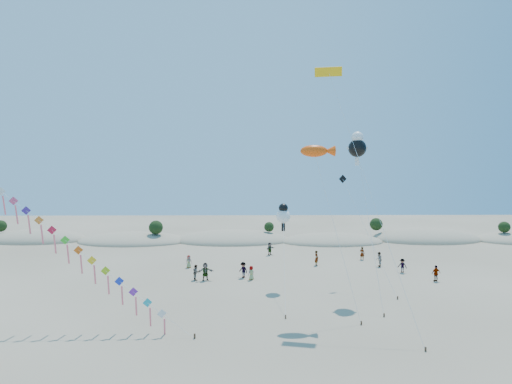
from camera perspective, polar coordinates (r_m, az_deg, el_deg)
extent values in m
plane|color=#82725A|center=(27.04, -7.50, -23.77)|extent=(160.00, 160.00, 0.00)
ellipsoid|color=gray|center=(79.04, -27.14, -5.76)|extent=(16.00, 8.80, 3.60)
ellipsoid|color=#1A3D16|center=(78.89, -27.16, -5.05)|extent=(12.80, 5.76, 0.64)
ellipsoid|color=gray|center=(72.07, -16.09, -6.38)|extent=(17.60, 9.68, 3.00)
ellipsoid|color=#1A3D16|center=(71.93, -16.11, -5.73)|extent=(14.08, 6.34, 0.70)
ellipsoid|color=gray|center=(70.29, -3.17, -6.49)|extent=(19.00, 10.45, 3.40)
ellipsoid|color=#1A3D16|center=(70.13, -3.18, -5.74)|extent=(15.20, 6.84, 0.76)
ellipsoid|color=gray|center=(70.09, 10.05, -6.57)|extent=(16.40, 9.02, 2.80)
ellipsoid|color=#1A3D16|center=(69.96, 10.06, -5.95)|extent=(13.12, 5.90, 0.66)
ellipsoid|color=gray|center=(76.39, 21.73, -5.93)|extent=(18.00, 9.90, 3.80)
ellipsoid|color=#1A3D16|center=(76.23, 21.74, -5.16)|extent=(14.40, 6.48, 0.72)
sphere|color=black|center=(81.71, -30.91, -3.91)|extent=(1.90, 1.90, 1.90)
sphere|color=black|center=(69.57, -13.20, -4.62)|extent=(2.20, 2.20, 2.20)
sphere|color=black|center=(70.04, 1.75, -4.67)|extent=(1.60, 1.60, 1.60)
sphere|color=black|center=(74.38, 15.73, -4.16)|extent=(2.10, 2.10, 2.10)
sphere|color=black|center=(80.04, 30.19, -4.06)|extent=(1.80, 1.80, 1.80)
cube|color=#3F2D1E|center=(32.59, -8.18, -18.48)|extent=(0.12, 0.12, 0.35)
cylinder|color=silver|center=(37.21, -27.49, -2.92)|extent=(25.44, 6.23, 16.90)
cube|color=silver|center=(33.01, -12.45, -15.54)|extent=(1.31, 0.51, 1.38)
cube|color=#F8687F|center=(33.40, -12.09, -17.31)|extent=(0.19, 0.45, 1.55)
cube|color=#18A6B7|center=(33.26, -14.28, -14.10)|extent=(1.31, 0.51, 1.38)
cube|color=#F8687F|center=(33.62, -13.91, -15.88)|extent=(0.19, 0.45, 1.55)
cube|color=purple|center=(33.56, -16.05, -12.67)|extent=(1.31, 0.51, 1.38)
cube|color=#F8687F|center=(33.89, -15.69, -14.45)|extent=(0.19, 0.45, 1.55)
cube|color=#1733C7|center=(33.91, -17.77, -11.26)|extent=(1.31, 0.51, 1.38)
cube|color=#F8687F|center=(34.20, -17.41, -13.04)|extent=(0.19, 0.45, 1.55)
cube|color=#A2CA17|center=(34.31, -19.44, -9.87)|extent=(1.31, 0.51, 1.38)
cube|color=#F8687F|center=(34.57, -19.08, -11.64)|extent=(0.19, 0.45, 1.55)
cube|color=yellow|center=(34.75, -21.05, -8.51)|extent=(1.31, 0.51, 1.38)
cube|color=#F8687F|center=(34.98, -20.70, -10.27)|extent=(0.19, 0.45, 1.55)
cube|color=orange|center=(35.24, -22.61, -7.17)|extent=(1.31, 0.51, 1.38)
cube|color=#F8687F|center=(35.44, -22.26, -8.92)|extent=(0.19, 0.45, 1.55)
cube|color=green|center=(35.78, -24.11, -5.87)|extent=(1.31, 0.51, 1.38)
cube|color=#F8687F|center=(35.95, -23.77, -7.60)|extent=(0.19, 0.45, 1.55)
cube|color=red|center=(36.35, -25.57, -4.60)|extent=(1.31, 0.51, 1.38)
cube|color=#F8687F|center=(36.49, -25.23, -6.31)|extent=(0.19, 0.45, 1.55)
cube|color=orange|center=(36.97, -26.97, -3.37)|extent=(1.31, 0.51, 1.38)
cube|color=#F8687F|center=(37.08, -26.63, -5.06)|extent=(0.19, 0.45, 1.55)
cube|color=#43228A|center=(37.62, -28.32, -2.19)|extent=(1.31, 0.51, 1.38)
cube|color=#F8687F|center=(37.70, -27.99, -3.85)|extent=(0.19, 0.45, 1.55)
cube|color=#E24770|center=(38.31, -29.62, -1.04)|extent=(1.31, 0.51, 1.38)
cube|color=#F8687F|center=(38.37, -29.29, -2.67)|extent=(0.19, 0.45, 1.55)
cube|color=silver|center=(39.03, -30.87, 0.07)|extent=(1.31, 0.51, 1.38)
cube|color=#F8687F|center=(39.06, -30.55, -1.54)|extent=(0.19, 0.45, 1.55)
cube|color=#3F2D1E|center=(35.67, 13.87, -16.60)|extent=(0.10, 0.10, 0.30)
cylinder|color=silver|center=(35.30, 10.71, -5.60)|extent=(3.30, 3.63, 13.59)
ellipsoid|color=#F64E0C|center=(36.34, 7.74, 5.44)|extent=(2.31, 1.02, 1.02)
cone|color=#F64E0C|center=(36.55, 9.76, 5.41)|extent=(0.93, 0.93, 0.93)
cube|color=#3F2D1E|center=(36.05, 3.97, -16.27)|extent=(0.10, 0.10, 0.30)
cylinder|color=silver|center=(39.46, 3.80, -9.27)|extent=(0.52, 9.16, 7.22)
sphere|color=white|center=(43.35, 3.66, -3.26)|extent=(1.41, 1.41, 1.41)
sphere|color=black|center=(43.26, 3.66, -2.14)|extent=(0.94, 0.94, 0.94)
cube|color=black|center=(43.50, 3.65, -4.70)|extent=(0.35, 0.18, 0.80)
cube|color=#3F2D1E|center=(37.82, 16.71, -15.45)|extent=(0.10, 0.10, 0.30)
cylinder|color=silver|center=(39.36, 14.91, -4.38)|extent=(0.70, 6.95, 14.02)
sphere|color=black|center=(42.27, 13.35, 5.71)|extent=(1.72, 1.72, 1.72)
sphere|color=white|center=(42.31, 13.37, 7.10)|extent=(1.12, 1.12, 1.12)
cube|color=white|center=(42.24, 13.32, 4.00)|extent=(0.35, 0.18, 0.80)
cube|color=white|center=(42.10, 12.42, 5.73)|extent=(0.60, 0.15, 0.25)
cube|color=white|center=(42.44, 14.27, 5.69)|extent=(0.60, 0.15, 0.25)
cube|color=#3F2D1E|center=(32.40, 21.67, -18.90)|extent=(0.10, 0.10, 0.30)
cylinder|color=silver|center=(33.76, 15.06, -0.26)|extent=(4.99, 9.66, 20.41)
cube|color=#FFB70D|center=(38.64, 9.62, 15.52)|extent=(2.37, 0.97, 0.83)
cube|color=black|center=(38.66, 9.62, 15.52)|extent=(2.29, 0.58, 0.19)
cube|color=#3F2D1E|center=(42.65, 18.37, -13.26)|extent=(0.10, 0.10, 0.30)
cylinder|color=silver|center=(43.97, 14.74, -5.58)|extent=(3.82, 6.63, 10.93)
cube|color=black|center=(46.17, 11.49, 1.72)|extent=(0.88, 0.26, 0.91)
imported|color=slate|center=(47.24, -8.01, -10.57)|extent=(0.87, 0.97, 1.66)
imported|color=slate|center=(46.89, -0.64, -10.73)|extent=(0.88, 0.84, 1.52)
imported|color=slate|center=(46.93, -6.77, -10.50)|extent=(1.85, 0.93, 1.91)
imported|color=slate|center=(47.73, -1.72, -10.34)|extent=(1.26, 1.22, 1.73)
imported|color=slate|center=(53.74, 8.08, -8.72)|extent=(0.60, 0.76, 1.84)
imported|color=slate|center=(58.00, 13.97, -7.94)|extent=(0.74, 0.69, 1.70)
imported|color=slate|center=(54.72, 16.07, -8.63)|extent=(0.91, 1.04, 1.80)
imported|color=slate|center=(52.78, -8.95, -9.14)|extent=(0.87, 0.76, 1.51)
imported|color=slate|center=(50.08, 22.87, -9.96)|extent=(1.08, 0.63, 1.74)
imported|color=slate|center=(52.64, 18.93, -9.28)|extent=(1.19, 1.10, 1.61)
imported|color=slate|center=(59.15, 1.86, -7.58)|extent=(1.43, 1.56, 1.74)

